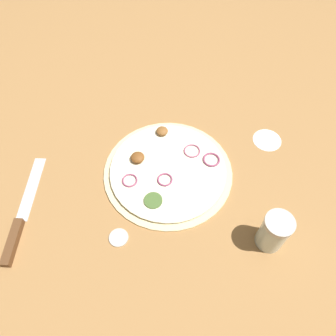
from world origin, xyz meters
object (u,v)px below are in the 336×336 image
at_px(pizza, 168,170).
at_px(loose_cap, 119,237).
at_px(knife, 18,227).
at_px(spice_jar, 274,232).

bearing_deg(pizza, loose_cap, 71.98).
xyz_separation_m(pizza, knife, (0.29, 0.23, 0.00)).
relative_size(knife, loose_cap, 6.50).
height_order(pizza, spice_jar, spice_jar).
height_order(knife, spice_jar, spice_jar).
bearing_deg(pizza, spice_jar, 154.08).
bearing_deg(knife, pizza, -63.11).
bearing_deg(loose_cap, spice_jar, -167.55).
relative_size(pizza, spice_jar, 3.25).
height_order(knife, loose_cap, knife).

